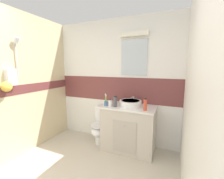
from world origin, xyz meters
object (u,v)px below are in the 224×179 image
at_px(sink_basin, 130,103).
at_px(toothbrush_cup, 106,103).
at_px(soap_dispenser, 110,103).
at_px(toilet, 102,126).
at_px(shampoo_bottle_tall, 145,105).
at_px(mouthwash_bottle, 115,102).

height_order(sink_basin, toothbrush_cup, toothbrush_cup).
bearing_deg(sink_basin, soap_dispenser, -152.98).
bearing_deg(toilet, shampoo_bottle_tall, -12.08).
bearing_deg(toothbrush_cup, shampoo_bottle_tall, -1.93).
bearing_deg(toilet, sink_basin, -2.02).
xyz_separation_m(soap_dispenser, mouthwash_bottle, (0.09, 0.02, 0.04)).
relative_size(sink_basin, mouthwash_bottle, 2.21).
xyz_separation_m(toothbrush_cup, shampoo_bottle_tall, (0.72, -0.02, 0.04)).
relative_size(shampoo_bottle_tall, mouthwash_bottle, 1.05).
bearing_deg(sink_basin, shampoo_bottle_tall, -30.00).
bearing_deg(soap_dispenser, toilet, 146.21).
distance_m(shampoo_bottle_tall, mouthwash_bottle, 0.54).
distance_m(sink_basin, shampoo_bottle_tall, 0.35).
height_order(sink_basin, shampoo_bottle_tall, shampoo_bottle_tall).
height_order(toilet, toothbrush_cup, toothbrush_cup).
distance_m(toilet, soap_dispenser, 0.65).
xyz_separation_m(soap_dispenser, shampoo_bottle_tall, (0.63, -0.01, 0.04)).
bearing_deg(shampoo_bottle_tall, soap_dispenser, 179.45).
bearing_deg(toothbrush_cup, sink_basin, 19.28).
relative_size(toilet, mouthwash_bottle, 3.77).
xyz_separation_m(toilet, shampoo_bottle_tall, (0.91, -0.19, 0.60)).
xyz_separation_m(sink_basin, shampoo_bottle_tall, (0.30, -0.17, 0.04)).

